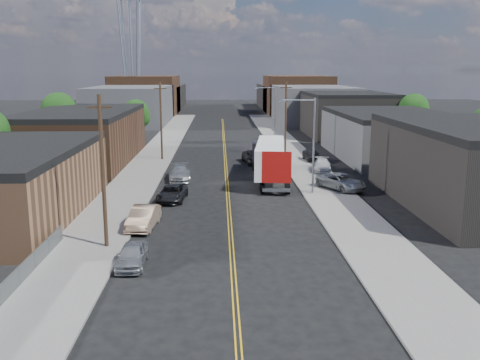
{
  "coord_description": "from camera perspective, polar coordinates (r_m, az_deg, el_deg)",
  "views": [
    {
      "loc": [
        -0.73,
        -23.81,
        11.46
      ],
      "look_at": [
        0.95,
        19.69,
        2.5
      ],
      "focal_mm": 40.0,
      "sensor_mm": 36.0,
      "label": 1
    }
  ],
  "objects": [
    {
      "name": "streetlight_far",
      "position": [
        84.45,
        3.49,
        7.44
      ],
      "size": [
        3.39,
        0.25,
        9.0
      ],
      "color": "gray",
      "rests_on": "ground"
    },
    {
      "name": "car_right_lot_a",
      "position": [
        52.55,
        10.74,
        -0.16
      ],
      "size": [
        4.79,
        5.98,
        1.51
      ],
      "primitive_type": "imported",
      "rotation": [
        0.0,
        0.0,
        0.5
      ],
      "color": "#ADB1B2",
      "rests_on": "sidewalk_right"
    },
    {
      "name": "car_left_d",
      "position": [
        56.99,
        -6.46,
        0.75
      ],
      "size": [
        2.57,
        5.5,
        1.55
      ],
      "primitive_type": "imported",
      "rotation": [
        0.0,
        0.0,
        0.07
      ],
      "color": "#939698",
      "rests_on": "ground"
    },
    {
      "name": "car_ahead_truck",
      "position": [
        66.82,
        1.69,
        2.47
      ],
      "size": [
        3.46,
        6.24,
        1.65
      ],
      "primitive_type": "imported",
      "rotation": [
        0.0,
        0.0,
        0.13
      ],
      "color": "black",
      "rests_on": "ground"
    },
    {
      "name": "industrial_right_b",
      "position": [
        73.9,
        15.78,
        4.66
      ],
      "size": [
        14.0,
        24.0,
        6.1
      ],
      "color": "#3E3E41",
      "rests_on": "ground"
    },
    {
      "name": "skyline_left_c",
      "position": [
        165.13,
        -9.01,
        8.72
      ],
      "size": [
        16.0,
        40.0,
        7.0
      ],
      "primitive_type": "cube",
      "color": "black",
      "rests_on": "ground"
    },
    {
      "name": "industrial_right_c",
      "position": [
        98.77,
        11.19,
        6.96
      ],
      "size": [
        14.0,
        22.0,
        7.6
      ],
      "color": "black",
      "rests_on": "ground"
    },
    {
      "name": "tree_left_far",
      "position": [
        87.1,
        -11.0,
        6.88
      ],
      "size": [
        4.35,
        4.2,
        6.97
      ],
      "color": "black",
      "rests_on": "ground"
    },
    {
      "name": "centerline",
      "position": [
        69.76,
        -1.58,
        2.17
      ],
      "size": [
        0.32,
        120.0,
        0.01
      ],
      "primitive_type": "cube",
      "color": "gold",
      "rests_on": "ground"
    },
    {
      "name": "ground",
      "position": [
        84.59,
        -1.7,
        3.84
      ],
      "size": [
        260.0,
        260.0,
        0.0
      ],
      "primitive_type": "plane",
      "color": "black",
      "rests_on": "ground"
    },
    {
      "name": "sidewalk_right",
      "position": [
        70.49,
        6.17,
        2.27
      ],
      "size": [
        5.0,
        140.0,
        0.15
      ],
      "primitive_type": "cube",
      "color": "slate",
      "rests_on": "ground"
    },
    {
      "name": "car_right_lot_b",
      "position": [
        61.87,
        8.76,
        1.59
      ],
      "size": [
        2.6,
        4.84,
        1.33
      ],
      "primitive_type": "imported",
      "rotation": [
        0.0,
        0.0,
        -0.17
      ],
      "color": "silver",
      "rests_on": "sidewalk_right"
    },
    {
      "name": "tree_right_far",
      "position": [
        89.51,
        18.06,
        7.04
      ],
      "size": [
        4.85,
        4.76,
        7.91
      ],
      "color": "black",
      "rests_on": "ground"
    },
    {
      "name": "warehouse_brown",
      "position": [
        70.45,
        -16.43,
        4.5
      ],
      "size": [
        12.0,
        26.0,
        6.6
      ],
      "color": "#4C301E",
      "rests_on": "ground"
    },
    {
      "name": "skyline_left_a",
      "position": [
        120.59,
        -11.51,
        7.85
      ],
      "size": [
        16.0,
        30.0,
        8.0
      ],
      "primitive_type": "cube",
      "color": "#3E3E41",
      "rests_on": "ground"
    },
    {
      "name": "utility_pole_left_near",
      "position": [
        35.2,
        -14.42,
        0.91
      ],
      "size": [
        1.6,
        0.26,
        10.0
      ],
      "color": "black",
      "rests_on": "ground"
    },
    {
      "name": "tree_left_mid",
      "position": [
        82.37,
        -18.71,
        6.86
      ],
      "size": [
        5.1,
        5.04,
        8.37
      ],
      "color": "black",
      "rests_on": "ground"
    },
    {
      "name": "skyline_right_b",
      "position": [
        145.44,
        6.06,
        9.02
      ],
      "size": [
        16.0,
        26.0,
        10.0
      ],
      "primitive_type": "cube",
      "color": "#4C301E",
      "rests_on": "ground"
    },
    {
      "name": "skyline_right_a",
      "position": [
        120.84,
        7.75,
        7.98
      ],
      "size": [
        16.0,
        30.0,
        8.0
      ],
      "primitive_type": "cube",
      "color": "#3E3E41",
      "rests_on": "ground"
    },
    {
      "name": "utility_pole_left_far",
      "position": [
        69.5,
        -8.42,
        6.29
      ],
      "size": [
        1.6,
        0.26,
        10.0
      ],
      "color": "black",
      "rests_on": "ground"
    },
    {
      "name": "car_left_c",
      "position": [
        48.07,
        -7.25,
        -1.42
      ],
      "size": [
        2.7,
        5.09,
        1.36
      ],
      "primitive_type": "imported",
      "rotation": [
        0.0,
        0.0,
        -0.09
      ],
      "color": "black",
      "rests_on": "ground"
    },
    {
      "name": "skyline_right_c",
      "position": [
        165.31,
        5.06,
        8.82
      ],
      "size": [
        16.0,
        40.0,
        7.0
      ],
      "primitive_type": "cube",
      "color": "black",
      "rests_on": "ground"
    },
    {
      "name": "semi_truck",
      "position": [
        56.98,
        3.09,
        2.44
      ],
      "size": [
        4.11,
        16.19,
        4.17
      ],
      "rotation": [
        0.0,
        0.0,
        -0.11
      ],
      "color": "silver",
      "rests_on": "ground"
    },
    {
      "name": "car_left_b",
      "position": [
        40.15,
        -10.27,
        -3.95
      ],
      "size": [
        2.17,
        5.02,
        1.61
      ],
      "primitive_type": "imported",
      "rotation": [
        0.0,
        0.0,
        -0.1
      ],
      "color": "#9D7E66",
      "rests_on": "ground"
    },
    {
      "name": "car_right_lot_c",
      "position": [
        68.86,
        7.64,
        2.7
      ],
      "size": [
        2.07,
        4.48,
        1.49
      ],
      "primitive_type": "imported",
      "rotation": [
        0.0,
        0.0,
        0.07
      ],
      "color": "black",
      "rests_on": "sidewalk_right"
    },
    {
      "name": "utility_pole_right",
      "position": [
        72.64,
        4.9,
        6.59
      ],
      "size": [
        1.6,
        0.26,
        10.0
      ],
      "color": "black",
      "rests_on": "ground"
    },
    {
      "name": "skyline_left_b",
      "position": [
        145.24,
        -9.95,
        8.91
      ],
      "size": [
        16.0,
        26.0,
        10.0
      ],
      "primitive_type": "cube",
      "color": "#4C301E",
      "rests_on": "ground"
    },
    {
      "name": "car_left_a",
      "position": [
        32.66,
        -11.44,
        -7.86
      ],
      "size": [
        1.67,
        4.07,
        1.38
      ],
      "primitive_type": "imported",
      "rotation": [
        0.0,
        0.0,
        -0.01
      ],
      "color": "#A4A7A9",
      "rests_on": "ground"
    },
    {
      "name": "warehouse_tan",
      "position": [
        46.06,
        -24.18,
        -0.24
      ],
      "size": [
        12.0,
        22.0,
        5.6
      ],
      "color": "brown",
      "rests_on": "ground"
    },
    {
      "name": "streetlight_near",
      "position": [
        49.9,
        7.44,
        4.47
      ],
      "size": [
        3.39,
        0.25,
        9.0
      ],
      "color": "gray",
      "rests_on": "ground"
    },
    {
      "name": "sidewalk_left",
      "position": [
        70.3,
        -9.35,
        2.15
      ],
      "size": [
        5.0,
        140.0,
        0.15
      ],
      "primitive_type": "cube",
      "color": "slate",
      "rests_on": "ground"
    },
    {
      "name": "chainlink_fence",
      "position": [
        31.28,
        -22.51,
        -9.5
      ],
      "size": [
        0.05,
        16.0,
        1.22
      ],
      "color": "slate",
      "rests_on": "ground"
    }
  ]
}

